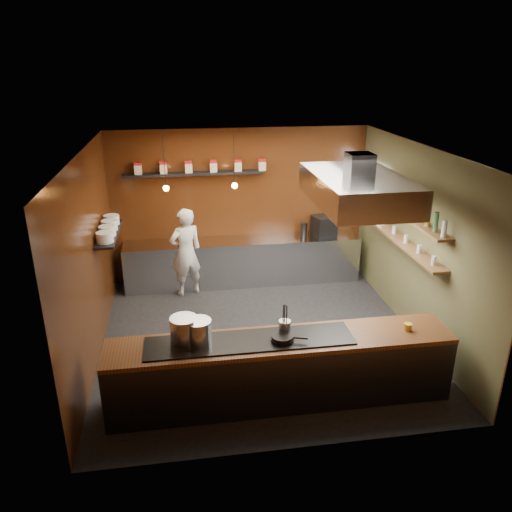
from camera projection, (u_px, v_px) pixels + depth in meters
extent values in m
plane|color=black|center=(261.00, 337.00, 8.07)|extent=(5.00, 5.00, 0.00)
plane|color=#40170B|center=(241.00, 206.00, 9.81)|extent=(5.00, 0.00, 5.00)
plane|color=#40170B|center=(90.00, 260.00, 7.16)|extent=(0.00, 5.00, 5.00)
plane|color=brown|center=(417.00, 242.00, 7.87)|extent=(0.00, 5.00, 5.00)
plane|color=silver|center=(262.00, 151.00, 6.96)|extent=(5.00, 5.00, 0.00)
plane|color=white|center=(376.00, 191.00, 9.28)|extent=(0.00, 1.00, 1.00)
cube|color=silver|center=(243.00, 261.00, 9.90)|extent=(4.60, 0.65, 0.90)
cube|color=#38383D|center=(281.00, 372.00, 6.44)|extent=(4.40, 0.70, 0.86)
cube|color=brown|center=(281.00, 341.00, 6.27)|extent=(4.40, 0.72, 0.06)
cube|color=black|center=(250.00, 341.00, 6.20)|extent=(2.60, 0.55, 0.02)
cube|color=black|center=(193.00, 173.00, 9.30)|extent=(2.60, 0.26, 0.04)
cube|color=black|center=(109.00, 234.00, 8.09)|extent=(0.30, 1.40, 0.04)
cube|color=brown|center=(402.00, 212.00, 7.97)|extent=(0.26, 2.80, 0.04)
cube|color=brown|center=(399.00, 239.00, 8.14)|extent=(0.26, 2.80, 0.04)
cube|color=#38383D|center=(360.00, 164.00, 6.84)|extent=(0.35, 0.35, 0.30)
cube|color=silver|center=(358.00, 189.00, 6.97)|extent=(1.20, 2.00, 0.40)
cube|color=white|center=(357.00, 204.00, 7.04)|extent=(1.00, 1.80, 0.02)
cylinder|color=black|center=(164.00, 162.00, 8.49)|extent=(0.01, 0.01, 0.90)
sphere|color=orange|center=(166.00, 188.00, 8.66)|extent=(0.10, 0.10, 0.10)
cylinder|color=black|center=(234.00, 160.00, 8.66)|extent=(0.01, 0.01, 0.90)
sphere|color=orange|center=(235.00, 186.00, 8.83)|extent=(0.10, 0.10, 0.10)
cube|color=beige|center=(138.00, 170.00, 9.12)|extent=(0.13, 0.13, 0.17)
cube|color=#A71714|center=(138.00, 164.00, 9.08)|extent=(0.13, 0.13, 0.05)
cube|color=beige|center=(164.00, 169.00, 9.18)|extent=(0.13, 0.13, 0.17)
cube|color=#A71714|center=(163.00, 163.00, 9.14)|extent=(0.13, 0.13, 0.05)
cube|color=beige|center=(189.00, 168.00, 9.25)|extent=(0.13, 0.13, 0.17)
cube|color=#A71714|center=(188.00, 162.00, 9.21)|extent=(0.13, 0.13, 0.05)
cube|color=beige|center=(213.00, 167.00, 9.31)|extent=(0.13, 0.13, 0.17)
cube|color=#A71714|center=(213.00, 161.00, 9.27)|extent=(0.14, 0.13, 0.05)
cube|color=beige|center=(238.00, 167.00, 9.38)|extent=(0.13, 0.13, 0.17)
cube|color=#A71714|center=(238.00, 161.00, 9.34)|extent=(0.14, 0.13, 0.05)
cube|color=beige|center=(262.00, 166.00, 9.44)|extent=(0.13, 0.13, 0.17)
cube|color=#A71714|center=(262.00, 160.00, 9.40)|extent=(0.14, 0.13, 0.05)
cylinder|color=white|center=(105.00, 237.00, 7.64)|extent=(0.26, 0.26, 0.16)
cylinder|color=white|center=(107.00, 231.00, 7.91)|extent=(0.26, 0.26, 0.16)
cylinder|color=white|center=(109.00, 225.00, 8.19)|extent=(0.26, 0.26, 0.16)
cylinder|color=white|center=(112.00, 220.00, 8.46)|extent=(0.26, 0.26, 0.16)
cylinder|color=silver|center=(444.00, 229.00, 6.72)|extent=(0.06, 0.06, 0.24)
cylinder|color=#2D5933|center=(436.00, 224.00, 6.94)|extent=(0.06, 0.06, 0.24)
cylinder|color=#8C601E|center=(428.00, 218.00, 7.16)|extent=(0.06, 0.06, 0.24)
cylinder|color=silver|center=(420.00, 214.00, 7.37)|extent=(0.06, 0.06, 0.24)
cylinder|color=#2D5933|center=(413.00, 209.00, 7.59)|extent=(0.06, 0.06, 0.24)
cylinder|color=#8C601E|center=(407.00, 205.00, 7.81)|extent=(0.06, 0.06, 0.24)
cylinder|color=silver|center=(400.00, 201.00, 8.03)|extent=(0.06, 0.06, 0.24)
cylinder|color=#2D5933|center=(394.00, 197.00, 8.24)|extent=(0.06, 0.06, 0.24)
cylinder|color=#8C601E|center=(389.00, 194.00, 8.46)|extent=(0.06, 0.06, 0.24)
cylinder|color=silver|center=(383.00, 190.00, 8.68)|extent=(0.06, 0.06, 0.24)
cylinder|color=#2D5933|center=(378.00, 187.00, 8.89)|extent=(0.06, 0.06, 0.24)
cylinder|color=#8C601E|center=(373.00, 184.00, 9.11)|extent=(0.06, 0.06, 0.24)
cylinder|color=silver|center=(434.00, 261.00, 7.06)|extent=(0.07, 0.07, 0.13)
cylinder|color=silver|center=(419.00, 249.00, 7.48)|extent=(0.07, 0.07, 0.13)
cylinder|color=silver|center=(406.00, 239.00, 7.90)|extent=(0.07, 0.07, 0.13)
cylinder|color=silver|center=(394.00, 230.00, 8.32)|extent=(0.07, 0.07, 0.13)
cylinder|color=silver|center=(383.00, 222.00, 8.75)|extent=(0.07, 0.07, 0.13)
cylinder|color=silver|center=(374.00, 214.00, 9.17)|extent=(0.07, 0.07, 0.13)
cylinder|color=#BABDC2|center=(184.00, 330.00, 6.10)|extent=(0.38, 0.38, 0.33)
cylinder|color=silver|center=(199.00, 331.00, 6.10)|extent=(0.36, 0.36, 0.30)
cylinder|color=#B3B6BB|center=(285.00, 328.00, 6.29)|extent=(0.16, 0.16, 0.20)
cylinder|color=black|center=(282.00, 339.00, 6.18)|extent=(0.29, 0.29, 0.04)
cylinder|color=black|center=(282.00, 337.00, 6.17)|extent=(0.27, 0.27, 0.04)
cylinder|color=black|center=(300.00, 338.00, 6.14)|extent=(0.18, 0.08, 0.02)
cylinder|color=gold|center=(408.00, 327.00, 6.45)|extent=(0.13, 0.13, 0.09)
cube|color=black|center=(324.00, 226.00, 9.88)|extent=(0.48, 0.47, 0.41)
imported|color=white|center=(186.00, 252.00, 9.27)|extent=(0.72, 0.60, 1.69)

